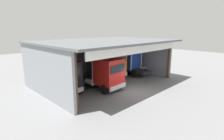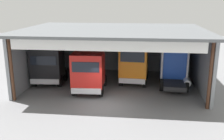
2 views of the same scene
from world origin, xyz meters
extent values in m
plane|color=slate|center=(0.00, 0.00, 0.00)|extent=(80.00, 80.00, 0.00)
cube|color=gray|center=(0.00, 9.93, 2.43)|extent=(14.67, 0.24, 4.85)
cube|color=gray|center=(-7.34, 4.96, 2.43)|extent=(0.24, 9.93, 4.85)
cube|color=gray|center=(7.34, 4.96, 2.43)|extent=(0.24, 9.93, 4.85)
cube|color=slate|center=(0.00, 4.41, 4.95)|extent=(15.27, 11.04, 0.20)
cylinder|color=#4C2D1E|center=(-7.09, 0.15, 2.43)|extent=(0.24, 0.24, 4.85)
cylinder|color=#4C2D1E|center=(7.09, 0.15, 2.43)|extent=(0.24, 0.24, 4.85)
cube|color=white|center=(0.00, -0.45, 4.50)|extent=(13.21, 0.12, 0.90)
cube|color=black|center=(-5.77, 3.98, 2.05)|extent=(2.73, 2.31, 2.55)
cube|color=black|center=(-5.70, 2.89, 2.50)|extent=(2.20, 0.21, 0.77)
cube|color=silver|center=(-5.69, 2.86, 0.67)|extent=(2.46, 0.33, 0.44)
cube|color=#232326|center=(-5.88, 5.55, 0.70)|extent=(2.13, 2.99, 0.36)
cylinder|color=silver|center=(-4.70, 5.27, 2.10)|extent=(0.18, 0.18, 3.16)
cylinder|color=silver|center=(-7.02, 5.11, 2.10)|extent=(0.18, 0.18, 3.16)
cylinder|color=silver|center=(-7.02, 5.17, 0.82)|extent=(0.64, 1.24, 0.56)
cylinder|color=black|center=(-4.60, 3.63, 0.52)|extent=(0.37, 1.06, 1.04)
cylinder|color=black|center=(-6.88, 3.47, 0.52)|extent=(0.37, 1.06, 1.04)
cylinder|color=black|center=(-4.74, 5.63, 0.52)|extent=(0.37, 1.06, 1.04)
cylinder|color=black|center=(-7.02, 5.47, 0.52)|extent=(0.37, 1.06, 1.04)
cube|color=red|center=(-1.75, 2.17, 2.07)|extent=(2.51, 2.43, 2.62)
cube|color=black|center=(-1.70, 0.98, 2.53)|extent=(2.06, 0.14, 0.79)
cube|color=silver|center=(-1.70, 0.95, 0.66)|extent=(2.30, 0.25, 0.44)
cube|color=#232326|center=(-1.83, 4.24, 0.69)|extent=(1.96, 3.84, 0.36)
cylinder|color=silver|center=(-0.71, 3.53, 1.92)|extent=(0.18, 0.18, 2.83)
cylinder|color=silver|center=(-2.89, 3.44, 1.92)|extent=(0.18, 0.18, 2.83)
cylinder|color=silver|center=(-2.91, 3.90, 0.81)|extent=(0.61, 1.22, 0.56)
cylinder|color=black|center=(-0.67, 1.74, 0.51)|extent=(0.34, 1.03, 1.02)
cylinder|color=black|center=(-2.79, 1.66, 0.51)|extent=(0.34, 1.03, 1.02)
cylinder|color=black|center=(-0.77, 4.28, 0.51)|extent=(0.34, 1.03, 1.02)
cylinder|color=black|center=(-2.89, 4.20, 0.51)|extent=(0.34, 1.03, 1.02)
cube|color=orange|center=(1.76, 4.85, 2.30)|extent=(2.52, 2.41, 2.94)
cube|color=black|center=(1.68, 3.71, 2.81)|extent=(2.00, 0.21, 0.88)
cube|color=silver|center=(1.67, 3.68, 0.72)|extent=(2.25, 0.32, 0.44)
cube|color=#232326|center=(1.91, 6.86, 0.75)|extent=(2.03, 3.80, 0.36)
cylinder|color=silver|center=(2.91, 6.03, 2.10)|extent=(0.18, 0.18, 3.04)
cylinder|color=silver|center=(0.80, 6.19, 2.10)|extent=(0.18, 0.18, 3.04)
cylinder|color=silver|center=(0.83, 6.64, 0.87)|extent=(0.65, 1.24, 0.56)
cylinder|color=black|center=(2.75, 4.32, 0.57)|extent=(0.38, 1.17, 1.15)
cylinder|color=black|center=(0.70, 4.48, 0.57)|extent=(0.38, 1.17, 1.15)
cylinder|color=black|center=(2.94, 6.79, 0.57)|extent=(0.38, 1.17, 1.15)
cylinder|color=black|center=(0.88, 6.94, 0.57)|extent=(0.38, 1.17, 1.15)
cube|color=#1E47B7|center=(5.28, 5.19, 2.16)|extent=(2.45, 2.31, 2.78)
cube|color=black|center=(5.35, 6.29, 2.64)|extent=(1.97, 0.19, 0.83)
cube|color=silver|center=(5.35, 6.32, 0.67)|extent=(2.21, 0.30, 0.44)
cube|color=#232326|center=(5.17, 3.47, 0.70)|extent=(1.94, 3.23, 0.36)
cylinder|color=silver|center=(4.16, 4.02, 1.92)|extent=(0.18, 0.18, 2.81)
cylinder|color=silver|center=(6.24, 3.89, 1.92)|extent=(0.18, 0.18, 2.81)
cylinder|color=silver|center=(6.23, 3.71, 0.82)|extent=(0.64, 1.23, 0.56)
cylinder|color=black|center=(4.30, 5.69, 0.52)|extent=(0.37, 1.05, 1.04)
cylinder|color=black|center=(6.31, 5.56, 0.52)|extent=(0.37, 1.05, 1.04)
cylinder|color=black|center=(4.16, 3.54, 0.52)|extent=(0.37, 1.05, 1.04)
cylinder|color=black|center=(6.18, 3.41, 0.52)|extent=(0.37, 1.05, 1.04)
cylinder|color=gold|center=(-3.72, 8.53, 0.43)|extent=(0.58, 0.58, 0.85)
cube|color=#1E59A5|center=(5.31, 8.88, 0.50)|extent=(0.90, 0.60, 1.00)
camera|label=1|loc=(-13.98, -10.48, 6.34)|focal=28.22mm
camera|label=2|loc=(2.33, -17.21, 7.31)|focal=41.30mm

